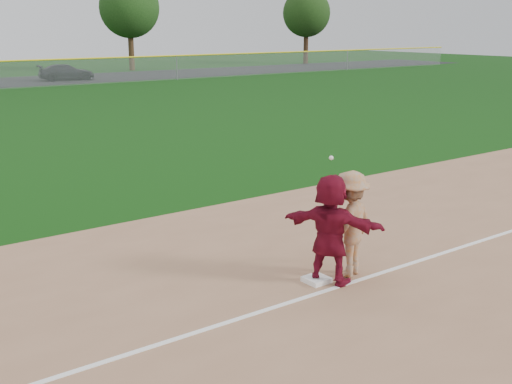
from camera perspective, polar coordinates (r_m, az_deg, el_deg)
ground at (r=12.08m, az=4.26°, el=-7.44°), size 160.00×160.00×0.00m
foul_line at (r=11.52m, az=6.87°, el=-8.50°), size 60.00×0.10×0.01m
first_base at (r=11.75m, az=5.39°, el=-7.76°), size 0.42×0.42×0.09m
base_runner at (r=11.45m, az=6.63°, el=-3.29°), size 1.42×1.92×2.01m
car_right at (r=56.91m, az=-16.51°, el=10.18°), size 4.80×2.60×1.32m
first_base_play at (r=11.84m, az=8.30°, el=-2.84°), size 1.44×1.09×2.25m
tree_3 at (r=67.94m, az=-11.20°, el=15.77°), size 6.00×6.00×9.19m
tree_4 at (r=78.71m, az=4.51°, el=15.57°), size 5.60×5.60×8.67m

